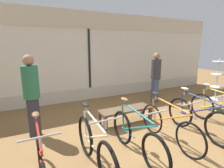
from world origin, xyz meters
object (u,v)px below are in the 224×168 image
Objects in this scene: accessory_rack at (216,89)px; display_bench at (126,111)px; bicycle_center_right at (168,125)px; bicycle_right at (198,118)px; bicycle_far_left at (41,163)px; bicycle_center_left at (136,137)px; customer_near_rack at (32,95)px; customer_by_window at (156,77)px; bicycle_far_right at (219,111)px; bicycle_left at (95,147)px.

display_bench is (-3.08, 0.35, -0.33)m from accessory_rack.
bicycle_center_right is 0.84m from bicycle_right.
bicycle_far_left is 2.46m from bicycle_center_right.
bicycle_center_left reaches higher than bicycle_center_right.
customer_near_rack is 4.07m from customer_by_window.
bicycle_far_right is 1.04× the size of accessory_rack.
bicycle_far_right is 0.93× the size of customer_near_rack.
bicycle_far_left is 4.67m from customer_by_window.
bicycle_right is 1.04× the size of bicycle_far_right.
customer_near_rack is (-4.21, 1.52, 0.57)m from bicycle_far_right.
bicycle_far_left is at bearing -149.65° from customer_by_window.
accessory_rack is (2.77, 0.83, 0.29)m from bicycle_center_right.
accessory_rack is (1.02, 0.78, 0.28)m from bicycle_far_right.
bicycle_center_right is at bearing -75.22° from display_bench.
bicycle_far_right is at bearing -19.84° from customer_near_rack.
customer_near_rack is at bearing 90.10° from bicycle_far_left.
bicycle_left reaches higher than bicycle_center_right.
display_bench is (2.15, 1.26, -0.03)m from bicycle_far_left.
customer_near_rack is at bearing -170.19° from customer_by_window.
display_bench is at bearing 133.24° from bicycle_right.
customer_near_rack is at bearing 153.96° from bicycle_right.
bicycle_far_left is at bearing -149.48° from display_bench.
bicycle_far_left reaches higher than display_bench.
bicycle_right is 3.72m from customer_near_rack.
customer_near_rack reaches higher than bicycle_left.
bicycle_far_left is 1.01× the size of accessory_rack.
customer_near_rack is (-0.00, 1.65, 0.59)m from bicycle_far_left.
accessory_rack reaches higher than bicycle_center_right.
bicycle_left and bicycle_right have the same top height.
bicycle_center_left is (0.80, 0.00, -0.02)m from bicycle_left.
bicycle_center_right is 2.79m from customer_by_window.
bicycle_center_left is 1.37m from display_bench.
customer_near_rack is (-2.46, 1.57, 0.58)m from bicycle_center_right.
bicycle_center_right is 1.07× the size of accessory_rack.
bicycle_left is at bearing -168.42° from accessory_rack.
bicycle_center_left is 2.37m from customer_near_rack.
bicycle_far_left is 0.91× the size of customer_near_rack.
bicycle_far_right is at bearing 2.75° from bicycle_center_left.
accessory_rack is at bearing -49.49° from customer_by_window.
customer_by_window is (-0.21, 2.21, 0.54)m from bicycle_far_right.
bicycle_far_right is (3.41, 0.13, -0.00)m from bicycle_left.
bicycle_center_left is 3.40m from customer_by_window.
bicycle_right is at bearing 0.79° from bicycle_left.
bicycle_far_left is 0.96× the size of bicycle_center_left.
bicycle_far_left is 0.94× the size of customer_by_window.
bicycle_far_right is 2.36m from display_bench.
bicycle_right is (0.84, -0.05, 0.01)m from bicycle_center_right.
bicycle_center_right reaches higher than bicycle_far_left.
bicycle_center_right is 2.91m from accessory_rack.
bicycle_far_left is 1.18× the size of display_bench.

